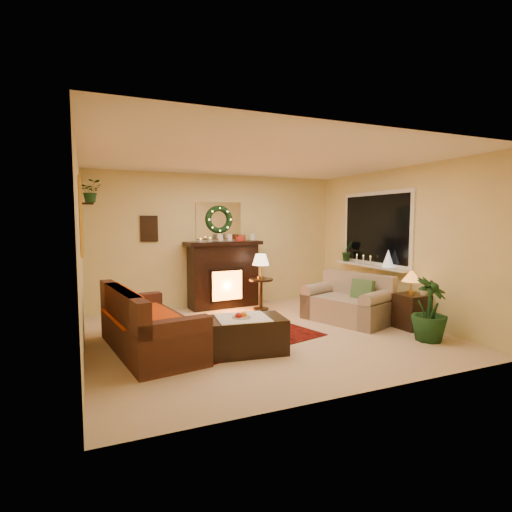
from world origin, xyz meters
name	(u,v)px	position (x,y,z in m)	size (l,w,h in m)	color
floor	(265,334)	(0.00, 0.00, 0.00)	(5.00, 5.00, 0.00)	beige
ceiling	(266,158)	(0.00, 0.00, 2.60)	(5.00, 5.00, 0.00)	white
wall_back	(219,241)	(0.00, 2.25, 1.30)	(5.00, 5.00, 0.00)	#EFD88C
wall_front	(362,263)	(0.00, -2.25, 1.30)	(5.00, 5.00, 0.00)	#EFD88C
wall_left	(81,253)	(-2.50, 0.00, 1.30)	(4.50, 4.50, 0.00)	#EFD88C
wall_right	(397,244)	(2.50, 0.00, 1.30)	(4.50, 4.50, 0.00)	#EFD88C
area_rug	(231,335)	(-0.50, 0.11, 0.01)	(2.30, 1.73, 0.01)	#5C0A15
sofa	(150,318)	(-1.69, -0.09, 0.43)	(0.86, 1.96, 0.84)	#4F3123
red_throw	(142,315)	(-1.78, 0.04, 0.46)	(0.80, 1.30, 0.02)	red
fireplace	(223,279)	(0.02, 2.04, 0.55)	(1.34, 0.42, 1.23)	black
poinsettia	(240,241)	(0.35, 1.99, 1.30)	(0.20, 0.20, 0.20)	#B52115
mantel_candle_a	(201,244)	(-0.43, 2.00, 1.26)	(0.06, 0.06, 0.18)	beige
mantel_candle_b	(210,243)	(-0.23, 2.05, 1.26)	(0.07, 0.07, 0.20)	beige
mantel_mirror	(219,220)	(0.00, 2.23, 1.70)	(0.92, 0.02, 0.72)	white
wreath	(219,219)	(0.00, 2.19, 1.72)	(0.55, 0.55, 0.11)	#194719
wall_art	(149,229)	(-1.35, 2.23, 1.55)	(0.32, 0.03, 0.48)	#381E11
gold_mirror	(81,217)	(-2.48, 0.30, 1.75)	(0.03, 0.84, 1.00)	gold
hanging_plant	(91,202)	(-2.34, 1.05, 1.97)	(0.33, 0.28, 0.36)	#194719
loveseat	(347,297)	(1.57, 0.14, 0.42)	(0.80, 1.38, 0.80)	tan
window_frame	(376,229)	(2.48, 0.55, 1.55)	(0.03, 1.86, 1.36)	white
window_glass	(375,229)	(2.47, 0.55, 1.55)	(0.02, 1.70, 1.22)	black
window_sill	(370,266)	(2.38, 0.55, 0.87)	(0.22, 1.86, 0.04)	white
mini_tree	(388,259)	(2.39, 0.09, 1.04)	(0.21, 0.21, 0.31)	white
sill_plant	(347,251)	(2.35, 1.21, 1.08)	(0.28, 0.23, 0.52)	#285225
side_table_round	(261,293)	(0.60, 1.52, 0.33)	(0.46, 0.46, 0.60)	#4E1E10
lamp_cream	(261,264)	(0.59, 1.50, 0.88)	(0.32, 0.32, 0.49)	#FFDFA4
end_table_square	(411,311)	(2.26, -0.61, 0.27)	(0.44, 0.44, 0.54)	#4B2E1F
lamp_tiffany	(411,282)	(2.23, -0.62, 0.74)	(0.29, 0.29, 0.43)	orange
coffee_table	(242,337)	(-0.62, -0.66, 0.21)	(1.09, 0.60, 0.46)	#402118
fruit_bowl	(241,319)	(-0.64, -0.68, 0.45)	(0.25, 0.25, 0.06)	beige
floor_palm	(430,310)	(2.00, -1.22, 0.45)	(1.50, 1.50, 2.68)	#1F5424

